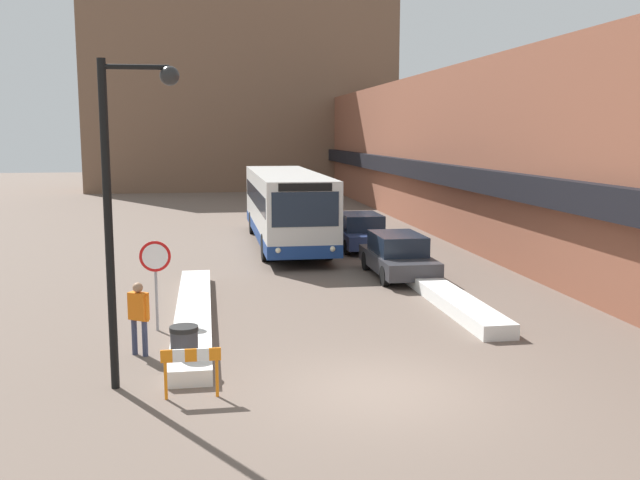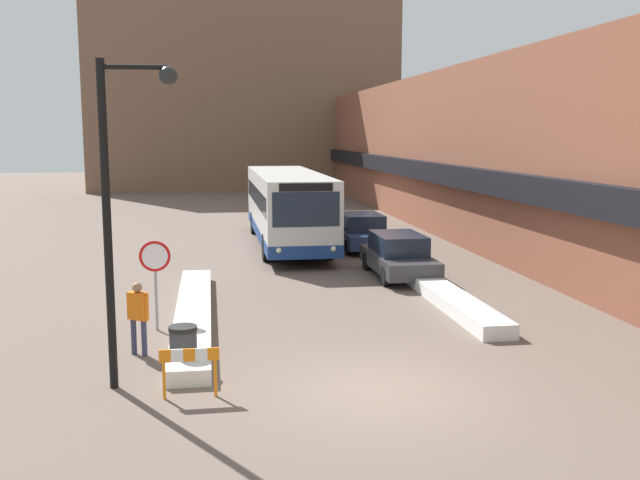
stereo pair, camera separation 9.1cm
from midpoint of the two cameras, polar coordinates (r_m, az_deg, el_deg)
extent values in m
plane|color=#66564C|center=(13.92, 4.91, -11.92)|extent=(160.00, 160.00, 0.00)
cube|color=brown|center=(38.96, 11.01, 6.98)|extent=(5.00, 60.00, 7.79)
cube|color=black|center=(38.15, 7.06, 5.77)|extent=(0.50, 60.00, 0.90)
cube|color=brown|center=(63.58, -6.07, 12.18)|extent=(26.00, 8.00, 17.86)
cube|color=silver|center=(19.09, -9.95, -5.81)|extent=(0.90, 10.26, 0.34)
cube|color=silver|center=(21.32, 9.89, -4.23)|extent=(0.90, 8.64, 0.39)
cube|color=silver|center=(31.01, -2.56, 2.91)|extent=(2.69, 12.33, 2.73)
cube|color=navy|center=(31.14, -2.55, 0.85)|extent=(2.71, 12.35, 0.48)
cube|color=#192333|center=(30.97, -2.56, 3.61)|extent=(2.72, 11.35, 0.75)
cube|color=#192333|center=(24.87, -1.02, 2.46)|extent=(2.37, 0.03, 1.23)
cube|color=black|center=(24.79, -1.02, 4.24)|extent=(1.89, 0.03, 0.28)
sphere|color=#F2EAC6|center=(24.94, -3.21, -0.83)|extent=(0.20, 0.20, 0.20)
sphere|color=#F2EAC6|center=(25.19, 1.18, -0.72)|extent=(0.20, 0.20, 0.20)
cylinder|color=black|center=(27.28, -4.23, -0.60)|extent=(0.28, 1.06, 1.06)
cylinder|color=black|center=(27.58, 0.86, -0.48)|extent=(0.28, 1.06, 1.06)
cylinder|color=black|center=(34.83, -5.24, 1.38)|extent=(0.28, 1.06, 1.06)
cylinder|color=black|center=(35.07, -1.23, 1.46)|extent=(0.28, 1.06, 1.06)
cube|color=#38383D|center=(24.40, 6.42, -1.71)|extent=(1.77, 4.43, 0.55)
cube|color=#192333|center=(24.41, 6.37, -0.27)|extent=(1.55, 2.43, 0.66)
cylinder|color=black|center=(23.37, 9.19, -2.74)|extent=(0.20, 0.66, 0.66)
cylinder|color=black|center=(22.94, 5.37, -2.88)|extent=(0.20, 0.66, 0.66)
cylinder|color=black|center=(25.95, 7.33, -1.57)|extent=(0.20, 0.66, 0.66)
cylinder|color=black|center=(25.56, 3.87, -1.68)|extent=(0.20, 0.66, 0.66)
cube|color=navy|center=(30.15, 3.45, 0.28)|extent=(1.84, 4.28, 0.57)
cube|color=#192333|center=(30.17, 3.41, 1.48)|extent=(1.62, 2.36, 0.67)
cylinder|color=black|center=(29.09, 5.62, -0.49)|extent=(0.20, 0.62, 0.62)
cylinder|color=black|center=(28.72, 2.36, -0.57)|extent=(0.20, 0.62, 0.62)
cylinder|color=black|center=(31.64, 4.43, 0.26)|extent=(0.20, 0.62, 0.62)
cylinder|color=black|center=(31.31, 1.42, 0.19)|extent=(0.20, 0.62, 0.62)
cylinder|color=gray|center=(18.05, -12.85, -3.61)|extent=(0.07, 0.07, 2.26)
cylinder|color=red|center=(17.89, -12.94, -1.27)|extent=(0.76, 0.03, 0.76)
cylinder|color=white|center=(17.87, -12.94, -1.28)|extent=(0.62, 0.02, 0.62)
cylinder|color=black|center=(13.85, -16.47, 0.89)|extent=(0.16, 0.16, 6.20)
cylinder|color=black|center=(13.72, -14.45, 13.26)|extent=(1.20, 0.10, 0.10)
sphere|color=black|center=(13.67, -11.86, 12.73)|extent=(0.36, 0.36, 0.36)
cylinder|color=#333851|center=(16.42, -14.52, -7.48)|extent=(0.12, 0.12, 0.81)
cylinder|color=#333851|center=(16.24, -13.73, -7.63)|extent=(0.12, 0.12, 0.81)
cube|color=orange|center=(16.15, -14.22, -5.13)|extent=(0.48, 0.41, 0.61)
sphere|color=#9E7556|center=(16.06, -14.27, -3.69)|extent=(0.22, 0.22, 0.22)
cylinder|color=orange|center=(16.30, -14.81, -5.14)|extent=(0.09, 0.09, 0.57)
cylinder|color=orange|center=(16.02, -13.61, -5.33)|extent=(0.09, 0.09, 0.57)
cylinder|color=#38383D|center=(15.08, -10.70, -8.71)|extent=(0.56, 0.56, 0.85)
cylinder|color=black|center=(14.95, -10.75, -6.97)|extent=(0.59, 0.59, 0.10)
cylinder|color=orange|center=(13.65, -12.17, -10.96)|extent=(0.06, 0.06, 0.70)
cylinder|color=orange|center=(13.62, -8.17, -10.89)|extent=(0.06, 0.06, 0.70)
cube|color=orange|center=(13.50, -12.12, -9.07)|extent=(0.22, 0.04, 0.24)
cube|color=white|center=(13.48, -11.17, -9.06)|extent=(0.22, 0.04, 0.24)
cube|color=orange|center=(13.48, -10.23, -9.04)|extent=(0.22, 0.04, 0.24)
cube|color=white|center=(13.47, -9.28, -9.03)|extent=(0.22, 0.04, 0.24)
cube|color=orange|center=(13.47, -8.33, -9.01)|extent=(0.22, 0.04, 0.24)
camera|label=1|loc=(0.05, -89.87, 0.02)|focal=40.00mm
camera|label=2|loc=(0.05, 90.13, -0.02)|focal=40.00mm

